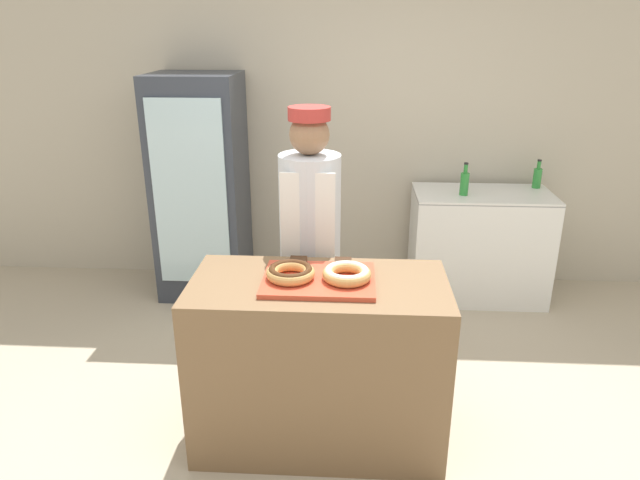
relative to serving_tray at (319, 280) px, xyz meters
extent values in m
plane|color=#B7A88E|center=(0.00, 0.00, -0.92)|extent=(14.00, 14.00, 0.00)
cube|color=#BCB29E|center=(0.00, 2.13, 0.43)|extent=(8.00, 0.06, 2.70)
cube|color=brown|center=(0.00, 0.00, -0.46)|extent=(1.26, 0.62, 0.90)
cube|color=#D84C33|center=(0.00, 0.00, 0.00)|extent=(0.54, 0.41, 0.02)
torus|color=tan|center=(-0.13, -0.02, 0.04)|extent=(0.23, 0.23, 0.06)
torus|color=#472814|center=(-0.13, -0.02, 0.06)|extent=(0.21, 0.21, 0.03)
torus|color=tan|center=(0.13, -0.02, 0.04)|extent=(0.23, 0.23, 0.06)
torus|color=white|center=(0.13, -0.02, 0.06)|extent=(0.21, 0.21, 0.03)
cube|color=#382111|center=(-0.11, 0.15, 0.03)|extent=(0.09, 0.09, 0.03)
cube|color=#382111|center=(0.11, 0.15, 0.03)|extent=(0.09, 0.09, 0.03)
cylinder|color=#4C4C51|center=(-0.08, 0.54, -0.51)|extent=(0.25, 0.25, 0.81)
cylinder|color=silver|center=(-0.08, 0.54, 0.19)|extent=(0.35, 0.35, 0.60)
cube|color=white|center=(-0.08, 0.38, -0.20)|extent=(0.29, 0.02, 1.27)
sphere|color=#936B4C|center=(-0.08, 0.54, 0.60)|extent=(0.22, 0.22, 0.22)
cylinder|color=#B2332D|center=(-0.08, 0.54, 0.71)|extent=(0.23, 0.23, 0.07)
cube|color=#333842|center=(-1.03, 1.77, -0.05)|extent=(0.66, 0.61, 1.74)
cube|color=silver|center=(-1.03, 1.45, -0.01)|extent=(0.54, 0.02, 1.39)
cube|color=white|center=(1.16, 1.77, -0.48)|extent=(1.04, 0.56, 0.87)
cube|color=gray|center=(1.16, 1.77, -0.07)|extent=(1.04, 0.56, 0.01)
cylinder|color=#2D8C38|center=(0.99, 1.69, 0.03)|extent=(0.06, 0.06, 0.17)
cylinder|color=#2D8C38|center=(0.99, 1.69, 0.15)|extent=(0.03, 0.03, 0.07)
cylinder|color=black|center=(0.99, 1.69, 0.19)|extent=(0.03, 0.03, 0.01)
cylinder|color=#2D8C38|center=(1.59, 1.93, 0.03)|extent=(0.06, 0.06, 0.15)
cylinder|color=#2D8C38|center=(1.59, 1.93, 0.13)|extent=(0.03, 0.03, 0.06)
cylinder|color=black|center=(1.59, 1.93, 0.17)|extent=(0.03, 0.03, 0.01)
camera|label=1|loc=(0.16, -2.50, 1.16)|focal=32.00mm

